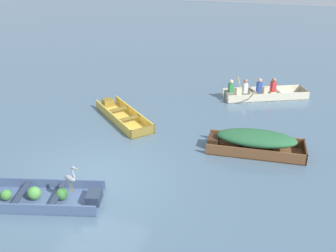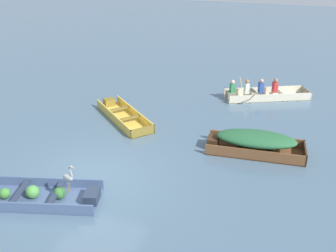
{
  "view_description": "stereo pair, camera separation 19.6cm",
  "coord_description": "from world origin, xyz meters",
  "px_view_note": "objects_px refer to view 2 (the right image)",
  "views": [
    {
      "loc": [
        4.92,
        -8.08,
        6.17
      ],
      "look_at": [
        1.16,
        3.43,
        0.35
      ],
      "focal_mm": 40.0,
      "sensor_mm": 36.0,
      "label": 1
    },
    {
      "loc": [
        5.11,
        -8.01,
        6.17
      ],
      "look_at": [
        1.16,
        3.43,
        0.35
      ],
      "focal_mm": 40.0,
      "sensor_mm": 36.0,
      "label": 2
    }
  ],
  "objects_px": {
    "skiff_wooden_brown_near_moored": "(255,141)",
    "rowboat_cream_with_crew": "(261,94)",
    "heron_on_dinghy": "(68,177)",
    "dinghy_slate_blue_foreground": "(42,196)",
    "skiff_yellow_mid_moored": "(122,115)"
  },
  "relations": [
    {
      "from": "skiff_wooden_brown_near_moored",
      "to": "rowboat_cream_with_crew",
      "type": "distance_m",
      "value": 5.05
    },
    {
      "from": "skiff_wooden_brown_near_moored",
      "to": "rowboat_cream_with_crew",
      "type": "bearing_deg",
      "value": 93.78
    },
    {
      "from": "skiff_wooden_brown_near_moored",
      "to": "rowboat_cream_with_crew",
      "type": "height_order",
      "value": "rowboat_cream_with_crew"
    },
    {
      "from": "skiff_wooden_brown_near_moored",
      "to": "heron_on_dinghy",
      "type": "bearing_deg",
      "value": -133.59
    },
    {
      "from": "skiff_wooden_brown_near_moored",
      "to": "rowboat_cream_with_crew",
      "type": "relative_size",
      "value": 0.86
    },
    {
      "from": "rowboat_cream_with_crew",
      "to": "dinghy_slate_blue_foreground",
      "type": "bearing_deg",
      "value": -116.43
    },
    {
      "from": "rowboat_cream_with_crew",
      "to": "heron_on_dinghy",
      "type": "bearing_deg",
      "value": -112.25
    },
    {
      "from": "skiff_yellow_mid_moored",
      "to": "heron_on_dinghy",
      "type": "xyz_separation_m",
      "value": [
        1.11,
        -5.48,
        0.75
      ]
    },
    {
      "from": "skiff_yellow_mid_moored",
      "to": "skiff_wooden_brown_near_moored",
      "type": "bearing_deg",
      "value": -11.46
    },
    {
      "from": "skiff_wooden_brown_near_moored",
      "to": "skiff_yellow_mid_moored",
      "type": "xyz_separation_m",
      "value": [
        -5.3,
        1.07,
        -0.3
      ]
    },
    {
      "from": "skiff_yellow_mid_moored",
      "to": "heron_on_dinghy",
      "type": "distance_m",
      "value": 5.64
    },
    {
      "from": "dinghy_slate_blue_foreground",
      "to": "rowboat_cream_with_crew",
      "type": "height_order",
      "value": "rowboat_cream_with_crew"
    },
    {
      "from": "skiff_yellow_mid_moored",
      "to": "heron_on_dinghy",
      "type": "height_order",
      "value": "heron_on_dinghy"
    },
    {
      "from": "skiff_yellow_mid_moored",
      "to": "rowboat_cream_with_crew",
      "type": "xyz_separation_m",
      "value": [
        4.97,
        3.96,
        0.11
      ]
    },
    {
      "from": "skiff_yellow_mid_moored",
      "to": "rowboat_cream_with_crew",
      "type": "relative_size",
      "value": 0.85
    }
  ]
}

